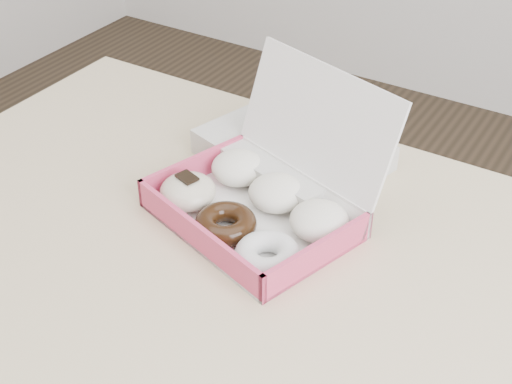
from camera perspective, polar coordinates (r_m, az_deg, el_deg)
The scene contains 3 objects.
table at distance 1.00m, azimuth -0.68°, elevation -9.58°, with size 1.20×0.80×0.75m.
donut_box at distance 1.01m, azimuth 0.25°, elevation -0.51°, with size 0.34×0.32×0.20m.
newspapers at distance 1.14m, azimuth 2.94°, elevation 3.40°, with size 0.26×0.21×0.04m, color silver.
Camera 1 is at (0.38, -0.59, 1.38)m, focal length 50.00 mm.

